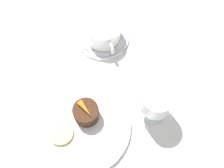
% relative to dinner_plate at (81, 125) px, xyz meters
% --- Properties ---
extents(ground_plane, '(3.00, 3.00, 0.00)m').
position_rel_dinner_plate_xyz_m(ground_plane, '(0.00, 0.05, -0.01)').
color(ground_plane, white).
extents(dinner_plate, '(0.24, 0.24, 0.01)m').
position_rel_dinner_plate_xyz_m(dinner_plate, '(0.00, 0.00, 0.00)').
color(dinner_plate, white).
rests_on(dinner_plate, ground_plane).
extents(saucer, '(0.14, 0.14, 0.01)m').
position_rel_dinner_plate_xyz_m(saucer, '(-0.21, 0.14, -0.00)').
color(saucer, white).
rests_on(saucer, ground_plane).
extents(coffee_cup, '(0.12, 0.10, 0.06)m').
position_rel_dinner_plate_xyz_m(coffee_cup, '(-0.21, 0.14, 0.03)').
color(coffee_cup, white).
rests_on(coffee_cup, saucer).
extents(spoon, '(0.06, 0.11, 0.00)m').
position_rel_dinner_plate_xyz_m(spoon, '(-0.17, 0.14, 0.00)').
color(spoon, silver).
rests_on(spoon, saucer).
extents(wine_glass, '(0.08, 0.08, 0.12)m').
position_rel_dinner_plate_xyz_m(wine_glass, '(0.03, 0.18, 0.08)').
color(wine_glass, silver).
rests_on(wine_glass, ground_plane).
extents(dessert_cake, '(0.06, 0.06, 0.04)m').
position_rel_dinner_plate_xyz_m(dessert_cake, '(-0.02, 0.02, 0.03)').
color(dessert_cake, '#381E0F').
rests_on(dessert_cake, dinner_plate).
extents(carrot_garnish, '(0.05, 0.03, 0.01)m').
position_rel_dinner_plate_xyz_m(carrot_garnish, '(-0.02, 0.02, 0.06)').
color(carrot_garnish, orange).
rests_on(carrot_garnish, dessert_cake).
extents(pineapple_slice, '(0.06, 0.06, 0.01)m').
position_rel_dinner_plate_xyz_m(pineapple_slice, '(-0.00, -0.05, 0.01)').
color(pineapple_slice, '#EFE075').
rests_on(pineapple_slice, dinner_plate).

